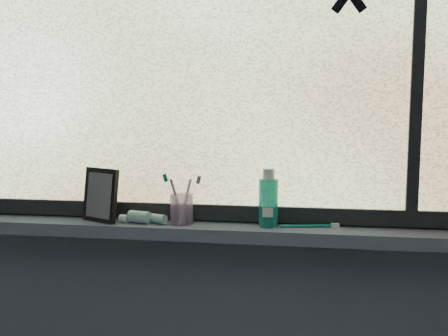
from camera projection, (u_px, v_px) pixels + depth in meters
name	position (u px, v px, depth m)	size (l,w,h in m)	color
wall_back	(216.00, 149.00, 1.60)	(3.00, 0.01, 2.50)	#9EA3A8
windowsill	(213.00, 231.00, 1.56)	(1.62, 0.14, 0.04)	slate
window_pane	(215.00, 60.00, 1.55)	(1.50, 0.01, 1.00)	silver
frame_bottom	(215.00, 212.00, 1.60)	(1.60, 0.03, 0.05)	black
frame_mullion	(418.00, 57.00, 1.45)	(0.04, 0.03, 1.00)	black
vanity_mirror	(101.00, 195.00, 1.59)	(0.14, 0.07, 0.17)	black
toothpaste_tube	(146.00, 217.00, 1.57)	(0.22, 0.05, 0.04)	silver
toothbrush_cup	(182.00, 209.00, 1.56)	(0.07, 0.07, 0.09)	#BB9ED1
toothbrush_lying	(306.00, 225.00, 1.52)	(0.20, 0.02, 0.01)	#0D7869
mouthwash_bottle	(268.00, 198.00, 1.52)	(0.06, 0.06, 0.15)	teal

